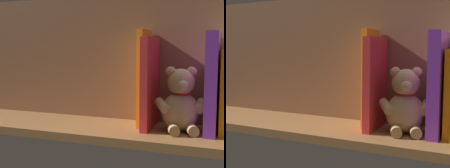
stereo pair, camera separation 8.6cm
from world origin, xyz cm
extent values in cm
cube|color=#9E6B3D|center=(0.00, 0.00, -1.10)|extent=(106.44, 24.04, 2.20)
cube|color=brown|center=(0.00, -9.77, 18.85)|extent=(106.44, 1.50, 37.70)
cube|color=orange|center=(-29.23, -2.89, 10.60)|extent=(1.75, 11.45, 21.19)
cube|color=purple|center=(-26.33, -1.90, 12.75)|extent=(2.92, 13.43, 25.50)
ellipsoid|color=tan|center=(-18.72, -0.76, 5.10)|extent=(11.89, 11.24, 10.20)
sphere|color=tan|center=(-18.72, -0.76, 12.82)|extent=(7.01, 7.01, 7.01)
sphere|color=tan|center=(-21.22, -1.57, 15.45)|extent=(2.71, 2.71, 2.71)
sphere|color=tan|center=(-16.22, 0.05, 15.45)|extent=(2.71, 2.71, 2.71)
sphere|color=#DBB77F|center=(-19.64, 2.07, 12.30)|extent=(2.71, 2.71, 2.71)
cylinder|color=tan|center=(-23.72, -1.05, 6.88)|extent=(2.56, 5.09, 3.77)
cylinder|color=tan|center=(-14.51, 1.95, 6.88)|extent=(4.97, 5.42, 3.77)
cylinder|color=tan|center=(-22.24, 2.65, 1.35)|extent=(3.76, 4.47, 2.71)
cylinder|color=tan|center=(-17.88, 4.07, 1.35)|extent=(3.76, 4.47, 2.71)
torus|color=red|center=(-18.72, -0.76, 10.04)|extent=(5.86, 5.86, 0.80)
cube|color=red|center=(-10.40, -1.60, 12.20)|extent=(1.97, 14.04, 24.39)
cube|color=orange|center=(-8.04, -3.77, 13.33)|extent=(1.56, 9.70, 26.66)
camera|label=1|loc=(-30.41, 79.80, 20.61)|focal=49.78mm
camera|label=2|loc=(-38.26, 76.35, 20.61)|focal=49.78mm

